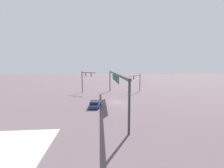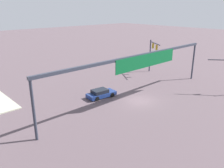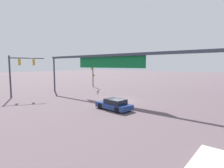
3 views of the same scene
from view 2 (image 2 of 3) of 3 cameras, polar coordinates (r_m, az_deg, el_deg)
name	(u,v)px [view 2 (image 2 of 3)]	position (r m, az deg, el deg)	size (l,w,h in m)	color
ground_plane	(139,101)	(31.83, 6.86, -4.17)	(235.25, 235.25, 0.00)	#615056
traffic_signal_near_corner	(152,51)	(44.90, 10.01, 8.16)	(2.80, 4.22, 6.29)	#363649
overhead_sign_gantry	(141,61)	(30.68, 7.29, 5.82)	(29.97, 0.43, 6.43)	#353A49
sedan_car_approaching	(101,93)	(32.66, -2.78, -2.37)	(4.36, 2.24, 1.21)	navy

